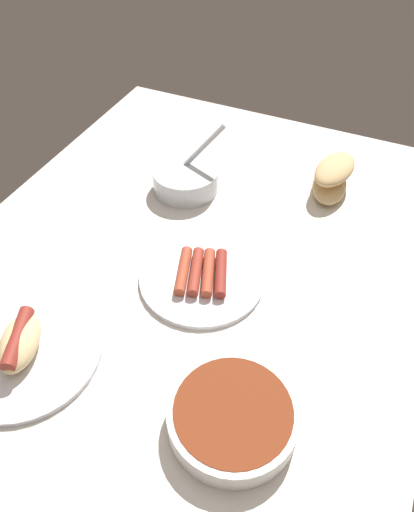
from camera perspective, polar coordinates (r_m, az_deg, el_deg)
name	(u,v)px	position (r cm, az deg, el deg)	size (l,w,h in cm)	color
ground_plane	(186,274)	(93.02, -2.51, -2.13)	(120.00, 90.00, 3.00)	silver
bowl_coleslaw	(186,178)	(108.29, -2.51, 9.11)	(14.45, 14.45, 14.64)	silver
plate_sausages	(202,276)	(89.36, -0.59, -2.38)	(23.09, 23.09, 3.08)	white
plate_hotdog_assembled	(21,348)	(84.36, -20.97, -10.06)	(25.09, 25.09, 5.61)	white
bread_stack	(332,177)	(110.68, 14.45, 8.94)	(15.63, 9.54, 7.20)	#DBB77A
bowl_chili	(233,416)	(72.53, 3.03, -18.22)	(18.78, 18.78, 4.21)	white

